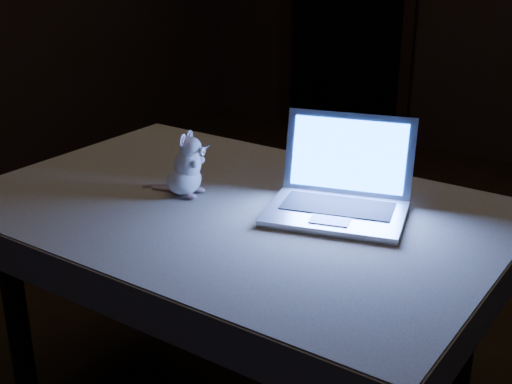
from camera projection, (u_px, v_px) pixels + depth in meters
The scene contains 5 objects.
floor at pixel (280, 324), 2.69m from camera, with size 5.00×5.00×0.00m, color black.
table at pixel (235, 319), 2.05m from camera, with size 1.36×0.88×0.73m, color black, non-canonical shape.
tablecloth at pixel (245, 214), 1.98m from camera, with size 1.47×0.99×0.11m, color beige, non-canonical shape.
laptop at pixel (337, 174), 1.78m from camera, with size 0.36×0.32×0.25m, color silver, non-canonical shape.
plush_mouse at pixel (183, 164), 1.94m from camera, with size 0.14×0.14×0.19m, color white, non-canonical shape.
Camera 1 is at (1.27, -1.94, 1.47)m, focal length 48.00 mm.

